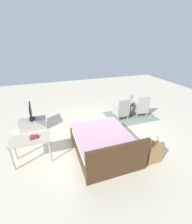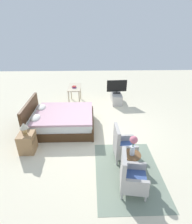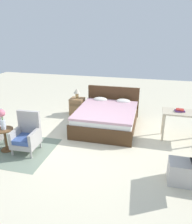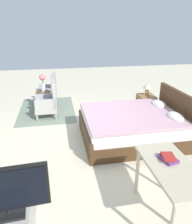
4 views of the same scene
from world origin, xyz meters
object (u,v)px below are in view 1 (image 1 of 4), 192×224
(bed, at_px, (104,144))
(side_table, at_px, (130,109))
(book_stack, at_px, (34,137))
(vanity_desk, at_px, (30,142))
(flower_vase, at_px, (131,98))
(armchair_by_window_right, at_px, (122,110))
(tv_flatscreen, at_px, (31,112))
(nightstand, at_px, (151,151))
(armchair_by_window_left, at_px, (141,107))
(tv_stand, at_px, (33,124))
(table_lamp, at_px, (154,137))

(bed, bearing_deg, side_table, -136.68)
(side_table, relative_size, book_stack, 2.19)
(vanity_desk, relative_size, book_stack, 4.20)
(flower_vase, height_order, book_stack, flower_vase)
(armchair_by_window_right, bearing_deg, bed, 49.67)
(tv_flatscreen, bearing_deg, nightstand, 138.69)
(tv_flatscreen, xyz_separation_m, vanity_desk, (-0.05, 1.79, -0.09))
(armchair_by_window_left, bearing_deg, vanity_desk, 18.08)
(bed, height_order, armchair_by_window_right, bed)
(bed, bearing_deg, tv_flatscreen, -45.64)
(flower_vase, bearing_deg, bed, 43.32)
(armchair_by_window_left, relative_size, flower_vase, 1.93)
(bed, distance_m, book_stack, 1.98)
(tv_stand, relative_size, tv_flatscreen, 1.13)
(nightstand, bearing_deg, tv_flatscreen, -41.31)
(side_table, bearing_deg, armchair_by_window_right, 12.31)
(flower_vase, xyz_separation_m, vanity_desk, (4.02, 1.58, -0.20))
(nightstand, bearing_deg, flower_vase, -108.18)
(tv_stand, xyz_separation_m, tv_flatscreen, (0.00, 0.00, 0.51))
(nightstand, distance_m, tv_stand, 4.28)
(nightstand, bearing_deg, armchair_by_window_right, -98.30)
(nightstand, bearing_deg, side_table, -108.18)
(bed, xyz_separation_m, table_lamp, (-1.15, 0.72, 0.47))
(side_table, xyz_separation_m, vanity_desk, (4.02, 1.58, 0.30))
(tv_flatscreen, bearing_deg, book_stack, 95.42)
(bed, distance_m, vanity_desk, 2.06)
(flower_vase, relative_size, book_stack, 1.93)
(side_table, distance_m, tv_stand, 4.08)
(armchair_by_window_right, relative_size, book_stack, 3.71)
(armchair_by_window_right, bearing_deg, nightstand, 81.70)
(book_stack, bearing_deg, armchair_by_window_right, -156.58)
(table_lamp, xyz_separation_m, vanity_desk, (3.16, -1.04, -0.13))
(table_lamp, relative_size, book_stack, 1.33)
(book_stack, bearing_deg, vanity_desk, -3.26)
(side_table, height_order, vanity_desk, vanity_desk)
(armchair_by_window_right, distance_m, book_stack, 3.74)
(bed, bearing_deg, book_stack, -9.38)
(flower_vase, height_order, table_lamp, flower_vase)
(armchair_by_window_left, distance_m, flower_vase, 0.67)
(armchair_by_window_left, distance_m, armchair_by_window_right, 0.98)
(vanity_desk, bearing_deg, bed, 170.97)
(vanity_desk, bearing_deg, side_table, -158.56)
(table_lamp, height_order, vanity_desk, table_lamp)
(vanity_desk, bearing_deg, book_stack, 176.74)
(flower_vase, distance_m, tv_flatscreen, 4.08)
(nightstand, height_order, book_stack, book_stack)
(flower_vase, distance_m, vanity_desk, 4.32)
(armchair_by_window_left, xyz_separation_m, nightstand, (1.34, 2.51, -0.11))
(table_lamp, xyz_separation_m, tv_flatscreen, (3.21, -2.82, -0.04))
(bed, distance_m, tv_stand, 2.95)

